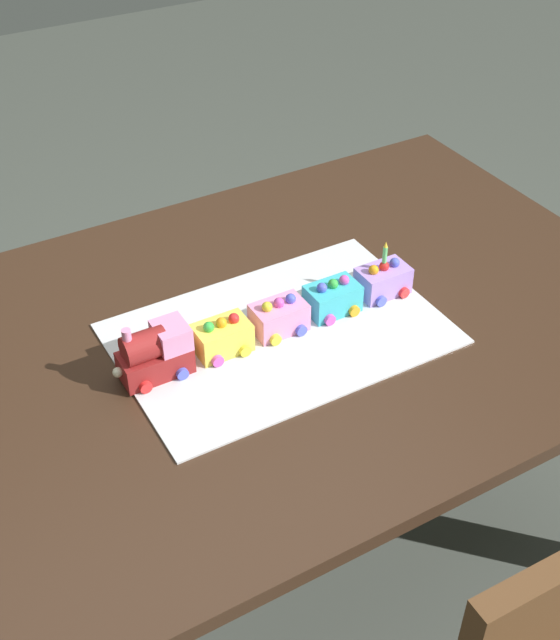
{
  "coord_description": "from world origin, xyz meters",
  "views": [
    {
      "loc": [
        -0.65,
        -1.07,
        1.72
      ],
      "look_at": [
        -0.06,
        -0.03,
        0.77
      ],
      "focal_mm": 46.17,
      "sensor_mm": 36.0,
      "label": 1
    }
  ],
  "objects_px": {
    "cake_car_gondola_bubblegum": "(279,317)",
    "cake_car_caboose_lavender": "(383,280)",
    "dining_table": "(298,356)",
    "cake_car_hopper_lemon": "(222,337)",
    "cake_car_flatbed_turquoise": "(332,298)",
    "birthday_candle": "(385,252)",
    "cake_locomotive": "(155,353)"
  },
  "relations": [
    {
      "from": "cake_car_flatbed_turquoise",
      "to": "birthday_candle",
      "type": "relative_size",
      "value": 2.11
    },
    {
      "from": "cake_car_flatbed_turquoise",
      "to": "birthday_candle",
      "type": "xyz_separation_m",
      "value": [
        0.12,
        0.0,
        0.07
      ]
    },
    {
      "from": "dining_table",
      "to": "cake_car_gondola_bubblegum",
      "type": "height_order",
      "value": "cake_car_gondola_bubblegum"
    },
    {
      "from": "cake_car_flatbed_turquoise",
      "to": "cake_car_caboose_lavender",
      "type": "bearing_deg",
      "value": 0.0
    },
    {
      "from": "cake_locomotive",
      "to": "cake_car_flatbed_turquoise",
      "type": "relative_size",
      "value": 1.4
    },
    {
      "from": "cake_locomotive",
      "to": "cake_car_gondola_bubblegum",
      "type": "xyz_separation_m",
      "value": [
        0.25,
        -0.0,
        -0.02
      ]
    },
    {
      "from": "dining_table",
      "to": "cake_car_gondola_bubblegum",
      "type": "distance_m",
      "value": 0.15
    },
    {
      "from": "cake_car_gondola_bubblegum",
      "to": "birthday_candle",
      "type": "distance_m",
      "value": 0.24
    },
    {
      "from": "dining_table",
      "to": "cake_car_gondola_bubblegum",
      "type": "relative_size",
      "value": 14.0
    },
    {
      "from": "cake_car_flatbed_turquoise",
      "to": "cake_car_gondola_bubblegum",
      "type": "bearing_deg",
      "value": 180.0
    },
    {
      "from": "cake_locomotive",
      "to": "cake_car_flatbed_turquoise",
      "type": "height_order",
      "value": "cake_locomotive"
    },
    {
      "from": "cake_car_flatbed_turquoise",
      "to": "dining_table",
      "type": "bearing_deg",
      "value": 157.97
    },
    {
      "from": "cake_car_hopper_lemon",
      "to": "cake_car_caboose_lavender",
      "type": "relative_size",
      "value": 1.0
    },
    {
      "from": "cake_car_gondola_bubblegum",
      "to": "cake_car_flatbed_turquoise",
      "type": "distance_m",
      "value": 0.12
    },
    {
      "from": "cake_car_gondola_bubblegum",
      "to": "birthday_candle",
      "type": "xyz_separation_m",
      "value": [
        0.23,
        0.0,
        0.07
      ]
    },
    {
      "from": "cake_car_caboose_lavender",
      "to": "dining_table",
      "type": "bearing_deg",
      "value": 172.17
    },
    {
      "from": "cake_locomotive",
      "to": "cake_car_gondola_bubblegum",
      "type": "distance_m",
      "value": 0.25
    },
    {
      "from": "cake_car_gondola_bubblegum",
      "to": "cake_car_flatbed_turquoise",
      "type": "bearing_deg",
      "value": 0.0
    },
    {
      "from": "dining_table",
      "to": "cake_car_gondola_bubblegum",
      "type": "bearing_deg",
      "value": -156.79
    },
    {
      "from": "dining_table",
      "to": "birthday_candle",
      "type": "distance_m",
      "value": 0.27
    },
    {
      "from": "cake_car_gondola_bubblegum",
      "to": "cake_car_caboose_lavender",
      "type": "distance_m",
      "value": 0.24
    },
    {
      "from": "dining_table",
      "to": "birthday_candle",
      "type": "bearing_deg",
      "value": -7.87
    },
    {
      "from": "cake_car_hopper_lemon",
      "to": "cake_car_gondola_bubblegum",
      "type": "height_order",
      "value": "same"
    },
    {
      "from": "dining_table",
      "to": "cake_car_flatbed_turquoise",
      "type": "height_order",
      "value": "cake_car_flatbed_turquoise"
    },
    {
      "from": "dining_table",
      "to": "birthday_candle",
      "type": "xyz_separation_m",
      "value": [
        0.18,
        -0.02,
        0.21
      ]
    },
    {
      "from": "cake_car_hopper_lemon",
      "to": "cake_car_gondola_bubblegum",
      "type": "distance_m",
      "value": 0.12
    },
    {
      "from": "dining_table",
      "to": "cake_car_caboose_lavender",
      "type": "distance_m",
      "value": 0.23
    },
    {
      "from": "dining_table",
      "to": "cake_car_flatbed_turquoise",
      "type": "bearing_deg",
      "value": -22.03
    },
    {
      "from": "cake_car_gondola_bubblegum",
      "to": "cake_car_caboose_lavender",
      "type": "relative_size",
      "value": 1.0
    },
    {
      "from": "cake_car_hopper_lemon",
      "to": "cake_car_gondola_bubblegum",
      "type": "relative_size",
      "value": 1.0
    },
    {
      "from": "cake_car_hopper_lemon",
      "to": "cake_car_caboose_lavender",
      "type": "distance_m",
      "value": 0.35
    },
    {
      "from": "cake_car_gondola_bubblegum",
      "to": "cake_car_caboose_lavender",
      "type": "height_order",
      "value": "same"
    }
  ]
}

